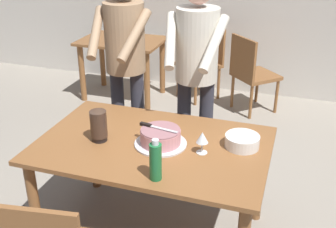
{
  "coord_description": "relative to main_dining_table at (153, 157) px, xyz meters",
  "views": [
    {
      "loc": [
        0.84,
        -2.22,
        2.08
      ],
      "look_at": [
        0.05,
        0.15,
        0.9
      ],
      "focal_mm": 44.54,
      "sensor_mm": 36.0,
      "label": 1
    }
  ],
  "objects": [
    {
      "name": "main_dining_table",
      "position": [
        0.0,
        0.0,
        0.0
      ],
      "size": [
        1.5,
        0.97,
        0.75
      ],
      "color": "brown",
      "rests_on": "ground_plane"
    },
    {
      "name": "cake_on_platter",
      "position": [
        0.05,
        0.0,
        0.16
      ],
      "size": [
        0.34,
        0.34,
        0.11
      ],
      "color": "silver",
      "rests_on": "main_dining_table"
    },
    {
      "name": "cake_knife",
      "position": [
        -0.02,
        0.02,
        0.22
      ],
      "size": [
        0.27,
        0.07,
        0.02
      ],
      "color": "silver",
      "rests_on": "cake_on_platter"
    },
    {
      "name": "plate_stack",
      "position": [
        0.56,
        0.14,
        0.15
      ],
      "size": [
        0.22,
        0.22,
        0.08
      ],
      "color": "white",
      "rests_on": "main_dining_table"
    },
    {
      "name": "wine_glass_near",
      "position": [
        0.33,
        -0.02,
        0.21
      ],
      "size": [
        0.08,
        0.08,
        0.14
      ],
      "color": "silver",
      "rests_on": "main_dining_table"
    },
    {
      "name": "water_bottle",
      "position": [
        0.16,
        -0.38,
        0.22
      ],
      "size": [
        0.07,
        0.07,
        0.25
      ],
      "color": "#1E6B38",
      "rests_on": "main_dining_table"
    },
    {
      "name": "hurricane_lamp",
      "position": [
        -0.35,
        -0.07,
        0.21
      ],
      "size": [
        0.11,
        0.11,
        0.21
      ],
      "color": "black",
      "rests_on": "main_dining_table"
    },
    {
      "name": "person_cutting_cake",
      "position": [
        0.1,
        0.7,
        0.43
      ],
      "size": [
        0.47,
        0.56,
        1.72
      ],
      "color": "#2D2D38",
      "rests_on": "ground_plane"
    },
    {
      "name": "person_standing_beside",
      "position": [
        -0.5,
        0.73,
        0.43
      ],
      "size": [
        0.47,
        0.56,
        1.72
      ],
      "color": "#2D2D38",
      "rests_on": "ground_plane"
    },
    {
      "name": "background_table",
      "position": [
        -1.25,
        2.3,
        -0.07
      ],
      "size": [
        1.0,
        0.7,
        0.74
      ],
      "color": "brown",
      "rests_on": "ground_plane"
    },
    {
      "name": "background_chair_0",
      "position": [
        0.32,
        2.35,
        -0.15
      ],
      "size": [
        0.62,
        0.62,
        0.9
      ],
      "color": "brown",
      "rests_on": "ground_plane"
    },
    {
      "name": "background_chair_1",
      "position": [
        -0.3,
        2.63,
        -0.15
      ],
      "size": [
        0.62,
        0.62,
        0.9
      ],
      "color": "brown",
      "rests_on": "ground_plane"
    }
  ]
}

